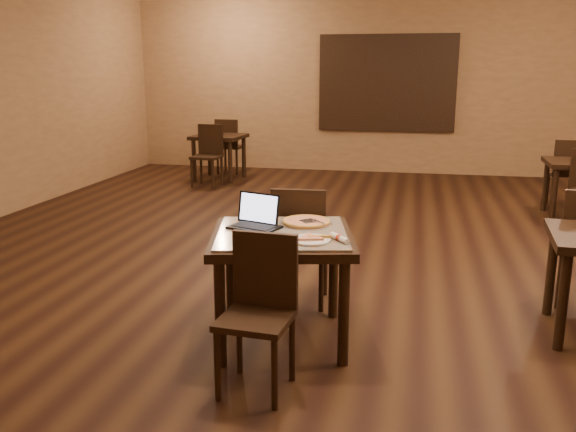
% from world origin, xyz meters
% --- Properties ---
extents(ground, '(10.00, 10.00, 0.00)m').
position_xyz_m(ground, '(0.00, 0.00, 0.00)').
color(ground, black).
rests_on(ground, ground).
extents(wall_back, '(8.00, 0.02, 3.00)m').
position_xyz_m(wall_back, '(0.00, 5.00, 1.50)').
color(wall_back, '#99744E').
rests_on(wall_back, ground).
extents(mural, '(2.34, 0.05, 1.64)m').
position_xyz_m(mural, '(0.50, 4.96, 1.55)').
color(mural, '#25508A').
rests_on(mural, wall_back).
extents(tiled_table, '(1.10, 1.10, 0.76)m').
position_xyz_m(tiled_table, '(0.20, -2.09, 0.66)').
color(tiled_table, black).
rests_on(tiled_table, ground).
extents(chair_main_near, '(0.42, 0.42, 0.90)m').
position_xyz_m(chair_main_near, '(0.20, -2.71, 0.51)').
color(chair_main_near, black).
rests_on(chair_main_near, ground).
extents(chair_main_far, '(0.43, 0.43, 0.95)m').
position_xyz_m(chair_main_far, '(0.20, -1.47, 0.54)').
color(chair_main_far, black).
rests_on(chair_main_far, ground).
extents(laptop, '(0.38, 0.35, 0.22)m').
position_xyz_m(laptop, '(-0.00, -1.98, 0.82)').
color(laptop, black).
rests_on(laptop, tiled_table).
extents(plate, '(0.26, 0.26, 0.01)m').
position_xyz_m(plate, '(0.42, -2.27, 0.77)').
color(plate, white).
rests_on(plate, tiled_table).
extents(pizza_slice, '(0.24, 0.24, 0.02)m').
position_xyz_m(pizza_slice, '(0.42, -2.27, 0.79)').
color(pizza_slice, '#CEB489').
rests_on(pizza_slice, plate).
extents(pizza_pan, '(0.37, 0.37, 0.01)m').
position_xyz_m(pizza_pan, '(0.32, -1.85, 0.77)').
color(pizza_pan, silver).
rests_on(pizza_pan, tiled_table).
extents(pizza_whole, '(0.33, 0.33, 0.02)m').
position_xyz_m(pizza_whole, '(0.32, -1.85, 0.78)').
color(pizza_whole, '#CEB489').
rests_on(pizza_whole, pizza_pan).
extents(spatula, '(0.24, 0.26, 0.01)m').
position_xyz_m(spatula, '(0.34, -1.87, 0.79)').
color(spatula, silver).
rests_on(spatula, pizza_whole).
extents(napkin_roll, '(0.15, 0.17, 0.04)m').
position_xyz_m(napkin_roll, '(0.60, -2.23, 0.78)').
color(napkin_roll, white).
rests_on(napkin_roll, tiled_table).
extents(other_table_a_chair_far, '(0.40, 0.40, 0.91)m').
position_xyz_m(other_table_a_chair_far, '(3.00, 2.61, 0.51)').
color(other_table_a_chair_far, black).
rests_on(other_table_a_chair_far, ground).
extents(other_table_b, '(0.84, 0.84, 0.74)m').
position_xyz_m(other_table_b, '(-2.14, 3.71, 0.61)').
color(other_table_b, black).
rests_on(other_table_b, ground).
extents(other_table_b_chair_near, '(0.44, 0.44, 0.95)m').
position_xyz_m(other_table_b_chair_near, '(-2.13, 3.15, 0.54)').
color(other_table_b_chair_near, black).
rests_on(other_table_b_chair_near, ground).
extents(other_table_b_chair_far, '(0.44, 0.44, 0.95)m').
position_xyz_m(other_table_b_chair_far, '(-2.15, 4.26, 0.54)').
color(other_table_b_chair_far, black).
rests_on(other_table_b_chair_far, ground).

